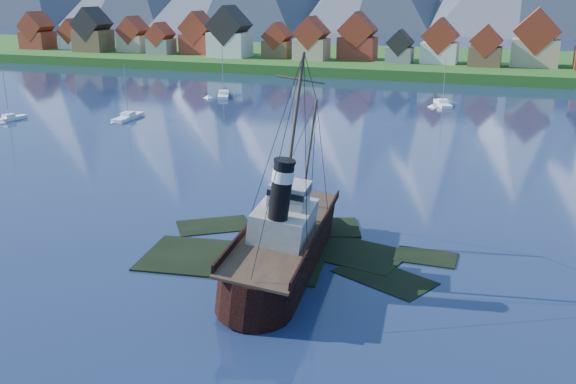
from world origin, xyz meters
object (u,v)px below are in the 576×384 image
(sailboat_c, at_px, (223,96))
(sailboat_a, at_px, (128,118))
(tugboat_wreck, at_px, (285,237))
(sailboat_e, at_px, (443,104))
(sailboat_b, at_px, (9,119))

(sailboat_c, bearing_deg, sailboat_a, -124.67)
(tugboat_wreck, height_order, sailboat_c, tugboat_wreck)
(tugboat_wreck, xyz_separation_m, sailboat_c, (-48.45, 89.32, -2.50))
(tugboat_wreck, bearing_deg, sailboat_e, 81.13)
(sailboat_a, relative_size, sailboat_b, 1.10)
(tugboat_wreck, bearing_deg, sailboat_a, 127.45)
(sailboat_c, bearing_deg, tugboat_wreck, -84.72)
(sailboat_b, bearing_deg, sailboat_a, 34.73)
(sailboat_a, bearing_deg, sailboat_e, 28.66)
(sailboat_a, distance_m, sailboat_e, 70.25)
(tugboat_wreck, height_order, sailboat_a, tugboat_wreck)
(sailboat_a, height_order, sailboat_e, sailboat_a)
(tugboat_wreck, distance_m, sailboat_a, 79.39)
(sailboat_b, distance_m, sailboat_c, 50.36)
(sailboat_a, relative_size, sailboat_c, 0.92)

